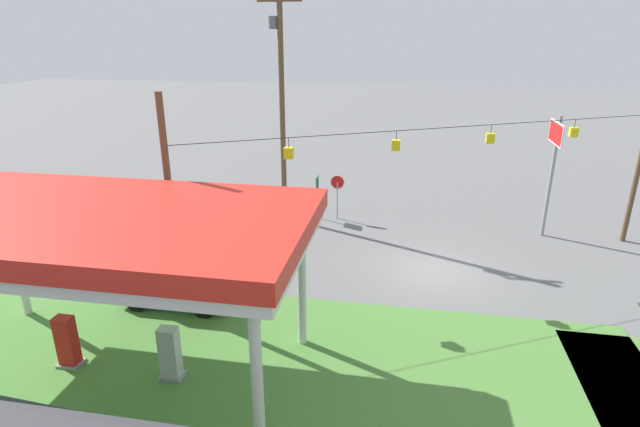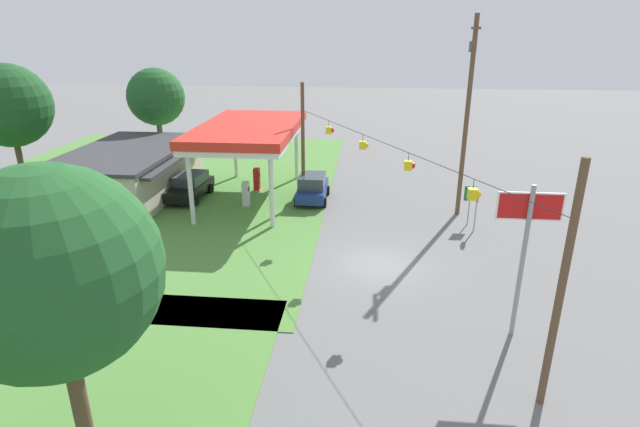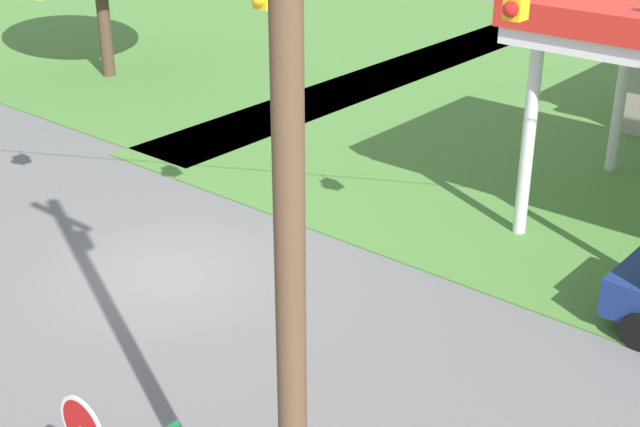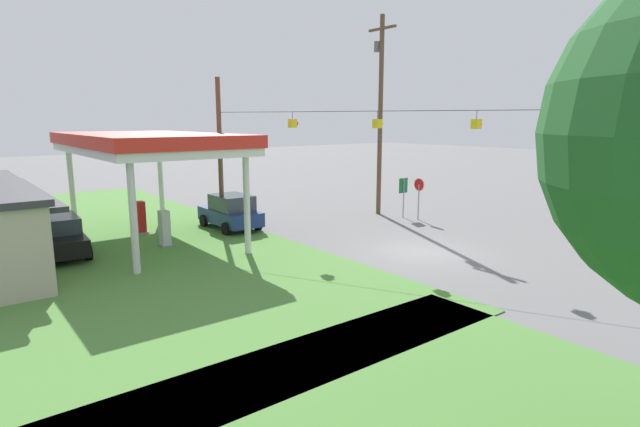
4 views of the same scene
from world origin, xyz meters
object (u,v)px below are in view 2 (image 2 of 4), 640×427
(fuel_pump_near, at_px, (246,195))
(gas_station_canopy, at_px, (249,131))
(car_at_pumps_front, at_px, (312,188))
(stop_sign_roadside, at_px, (477,202))
(route_sign, at_px, (470,197))
(stop_sign_overhead, at_px, (527,230))
(tree_west_verge, at_px, (53,272))
(tree_far_back, at_px, (156,97))
(car_at_pumps_rear, at_px, (190,186))
(tree_behind_station, at_px, (9,106))
(gas_station_store, at_px, (129,172))
(fuel_pump_far, at_px, (257,180))
(utility_pole_main, at_px, (468,109))

(fuel_pump_near, bearing_deg, gas_station_canopy, 0.05)
(gas_station_canopy, height_order, car_at_pumps_front, gas_station_canopy)
(stop_sign_roadside, xyz_separation_m, route_sign, (1.06, 0.19, -0.10))
(stop_sign_overhead, relative_size, tree_west_verge, 0.73)
(stop_sign_overhead, distance_m, tree_far_back, 33.29)
(car_at_pumps_rear, height_order, tree_far_back, tree_far_back)
(tree_far_back, bearing_deg, route_sign, -116.47)
(stop_sign_overhead, xyz_separation_m, tree_behind_station, (16.65, 31.61, 1.59))
(tree_west_verge, bearing_deg, fuel_pump_near, 1.21)
(gas_station_store, bearing_deg, fuel_pump_near, -100.31)
(route_sign, distance_m, tree_behind_station, 32.64)
(car_at_pumps_rear, bearing_deg, car_at_pumps_front, 95.48)
(fuel_pump_near, height_order, fuel_pump_far, same)
(gas_station_store, relative_size, fuel_pump_near, 7.18)
(gas_station_canopy, xyz_separation_m, fuel_pump_near, (-1.68, -0.00, -3.89))
(gas_station_store, xyz_separation_m, fuel_pump_near, (-1.58, -8.70, -0.86))
(car_at_pumps_front, distance_m, route_sign, 10.44)
(car_at_pumps_front, xyz_separation_m, tree_far_back, (8.47, 14.05, 4.82))
(fuel_pump_far, height_order, stop_sign_roadside, stop_sign_roadside)
(utility_pole_main, bearing_deg, tree_behind_station, 84.22)
(gas_station_store, relative_size, tree_west_verge, 1.48)
(route_sign, xyz_separation_m, utility_pole_main, (1.83, 0.32, 4.92))
(gas_station_store, distance_m, car_at_pumps_rear, 4.52)
(gas_station_store, bearing_deg, tree_behind_station, 80.05)
(gas_station_store, height_order, tree_behind_station, tree_behind_station)
(car_at_pumps_rear, bearing_deg, stop_sign_overhead, 54.17)
(stop_sign_overhead, xyz_separation_m, route_sign, (11.62, -0.36, -2.63))
(tree_west_verge, bearing_deg, tree_far_back, 18.46)
(fuel_pump_near, xyz_separation_m, stop_sign_overhead, (-13.46, -13.73, 3.52))
(gas_station_store, distance_m, stop_sign_roadside, 23.41)
(car_at_pumps_front, distance_m, tree_far_back, 17.10)
(gas_station_canopy, height_order, car_at_pumps_rear, gas_station_canopy)
(stop_sign_roadside, relative_size, utility_pole_main, 0.21)
(car_at_pumps_front, xyz_separation_m, route_sign, (-3.42, -9.83, 0.75))
(fuel_pump_near, bearing_deg, gas_station_store, 79.69)
(car_at_pumps_rear, bearing_deg, tree_west_verge, 15.63)
(fuel_pump_near, relative_size, stop_sign_overhead, 0.28)
(fuel_pump_near, xyz_separation_m, car_at_pumps_front, (1.59, -4.25, 0.14))
(car_at_pumps_front, distance_m, car_at_pumps_rear, 8.51)
(gas_station_store, xyz_separation_m, tree_west_verge, (-22.16, -9.13, 3.94))
(car_at_pumps_rear, bearing_deg, fuel_pump_near, 76.55)
(stop_sign_overhead, relative_size, utility_pole_main, 0.51)
(tree_west_verge, bearing_deg, tree_behind_station, 37.62)
(car_at_pumps_rear, relative_size, utility_pole_main, 0.40)
(gas_station_store, xyz_separation_m, stop_sign_roadside, (-4.47, -22.97, 0.14))
(gas_station_canopy, relative_size, stop_sign_overhead, 1.93)
(fuel_pump_near, distance_m, tree_behind_station, 18.88)
(car_at_pumps_rear, distance_m, tree_far_back, 11.46)
(car_at_pumps_rear, xyz_separation_m, utility_pole_main, (-1.31, -18.02, 5.74))
(car_at_pumps_rear, bearing_deg, gas_station_store, -90.07)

